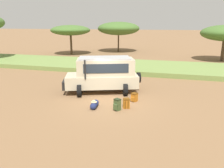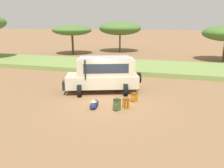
% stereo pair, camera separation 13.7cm
% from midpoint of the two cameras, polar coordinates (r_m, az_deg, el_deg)
% --- Properties ---
extents(ground_plane, '(320.00, 320.00, 0.00)m').
position_cam_midpoint_polar(ground_plane, '(13.38, -0.26, -4.81)').
color(ground_plane, olive).
extents(grass_bank, '(120.00, 7.00, 0.44)m').
position_cam_midpoint_polar(grass_bank, '(23.38, 7.05, 4.50)').
color(grass_bank, olive).
rests_on(grass_bank, ground_plane).
extents(safari_vehicle, '(5.43, 3.70, 2.44)m').
position_cam_midpoint_polar(safari_vehicle, '(15.12, -1.94, 2.70)').
color(safari_vehicle, beige).
rests_on(safari_vehicle, ground_plane).
extents(backpack_beside_front_wheel, '(0.44, 0.48, 0.53)m').
position_cam_midpoint_polar(backpack_beside_front_wheel, '(13.55, 6.11, -3.48)').
color(backpack_beside_front_wheel, '#B26619').
rests_on(backpack_beside_front_wheel, ground_plane).
extents(backpack_cluster_center, '(0.44, 0.46, 0.58)m').
position_cam_midpoint_polar(backpack_cluster_center, '(12.45, 4.00, -5.06)').
color(backpack_cluster_center, '#B26619').
rests_on(backpack_cluster_center, ground_plane).
extents(backpack_near_rear_wheel, '(0.43, 0.45, 0.66)m').
position_cam_midpoint_polar(backpack_near_rear_wheel, '(12.11, 1.61, -5.43)').
color(backpack_near_rear_wheel, '#42562D').
rests_on(backpack_near_rear_wheel, ground_plane).
extents(duffel_bag_low_black_case, '(0.42, 1.00, 0.47)m').
position_cam_midpoint_polar(duffel_bag_low_black_case, '(12.56, -4.35, -5.33)').
color(duffel_bag_low_black_case, navy).
rests_on(duffel_bag_low_black_case, ground_plane).
extents(acacia_tree_left_mid, '(5.95, 6.01, 4.43)m').
position_cam_midpoint_polar(acacia_tree_left_mid, '(34.65, -10.29, 13.64)').
color(acacia_tree_left_mid, brown).
rests_on(acacia_tree_left_mid, ground_plane).
extents(acacia_tree_centre_back, '(6.94, 6.76, 4.92)m').
position_cam_midpoint_polar(acacia_tree_centre_back, '(37.40, 2.22, 14.29)').
color(acacia_tree_centre_back, brown).
rests_on(acacia_tree_centre_back, ground_plane).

